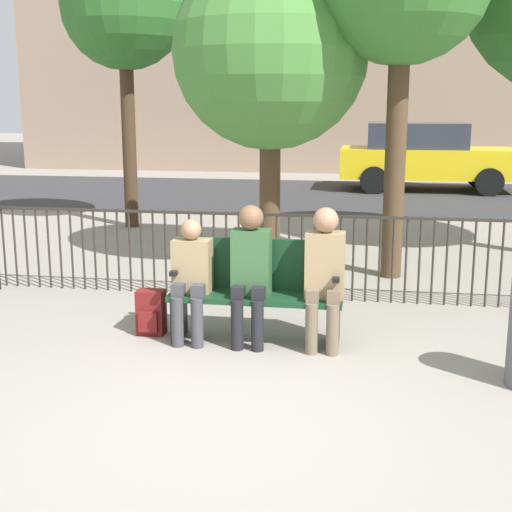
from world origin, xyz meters
The scene contains 11 objects.
ground_plane centered at (0.00, 0.00, 0.00)m, with size 80.00×80.00×0.00m, color gray.
park_bench centered at (0.00, 1.77, 0.49)m, with size 1.55×0.45×0.92m.
seated_person_0 centered at (-0.58, 1.64, 0.62)m, with size 0.34×0.39×1.12m.
seated_person_1 centered at (-0.04, 1.65, 0.71)m, with size 0.34×0.39×1.26m.
seated_person_2 centered at (0.61, 1.65, 0.70)m, with size 0.34×0.39×1.25m.
backpack centered at (-1.00, 1.76, 0.21)m, with size 0.26×0.21×0.42m.
fence_railing centered at (-0.02, 3.20, 0.56)m, with size 9.01×0.03×0.95m.
tree_2 centered at (-3.10, 7.33, 3.62)m, with size 2.08×2.08×4.70m.
tree_3 centered at (-0.32, 4.80, 2.74)m, with size 2.47×2.47×3.99m.
street_surface centered at (0.00, 12.00, 0.00)m, with size 24.00×6.00×0.01m.
parked_car_0 centered at (2.24, 13.32, 0.84)m, with size 4.20×1.94×1.62m.
Camera 1 is at (0.99, -4.38, 2.15)m, focal length 50.00 mm.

